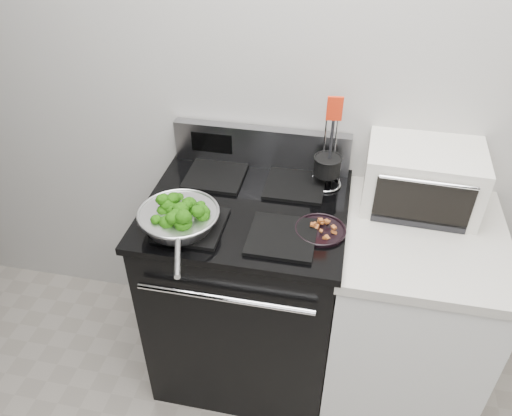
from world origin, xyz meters
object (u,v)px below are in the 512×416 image
(gas_range, at_px, (248,287))
(bacon_plate, at_px, (320,228))
(toaster_oven, at_px, (422,177))
(skillet, at_px, (179,218))
(utensil_holder, at_px, (327,170))

(gas_range, distance_m, bacon_plate, 0.58)
(toaster_oven, bearing_deg, gas_range, -161.74)
(skillet, bearing_deg, gas_range, 25.58)
(bacon_plate, height_order, toaster_oven, toaster_oven)
(bacon_plate, distance_m, utensil_holder, 0.31)
(utensil_holder, xyz_separation_m, toaster_oven, (0.37, -0.01, 0.02))
(gas_range, xyz_separation_m, utensil_holder, (0.29, 0.20, 0.53))
(toaster_oven, bearing_deg, skillet, -153.78)
(bacon_plate, bearing_deg, skillet, -169.96)
(skillet, bearing_deg, toaster_oven, 6.03)
(gas_range, bearing_deg, toaster_oven, 16.10)
(bacon_plate, bearing_deg, toaster_oven, 39.54)
(bacon_plate, relative_size, toaster_oven, 0.42)
(gas_range, height_order, bacon_plate, gas_range)
(bacon_plate, bearing_deg, utensil_holder, 91.65)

